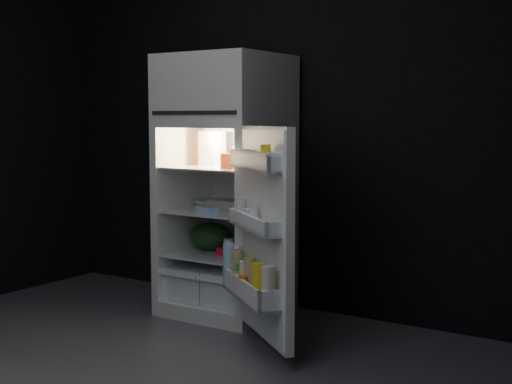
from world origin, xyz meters
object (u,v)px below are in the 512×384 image
Objects in this scene: egg_carton at (228,206)px; yogurt_tray at (236,252)px; milk_jug at (212,148)px; fridge_door at (261,237)px; refrigerator at (227,176)px.

yogurt_tray is (0.08, -0.02, -0.31)m from egg_carton.
fridge_door is at bearing -39.69° from milk_jug.
refrigerator is at bearing -3.29° from milk_jug.
egg_carton is at bearing 138.87° from fridge_door.
refrigerator is at bearing 137.94° from fridge_door.
milk_jug is 0.97× the size of yogurt_tray.
fridge_door reaches higher than yogurt_tray.
egg_carton is (-0.62, 0.54, 0.08)m from fridge_door.
milk_jug is (-0.13, 0.00, 0.19)m from refrigerator.
egg_carton is at bearing -22.57° from milk_jug.
milk_jug is 0.75m from yogurt_tray.
fridge_door is 5.08× the size of milk_jug.
fridge_door reaches higher than milk_jug.
refrigerator is 1.46× the size of fridge_door.
refrigerator is 0.23m from milk_jug.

